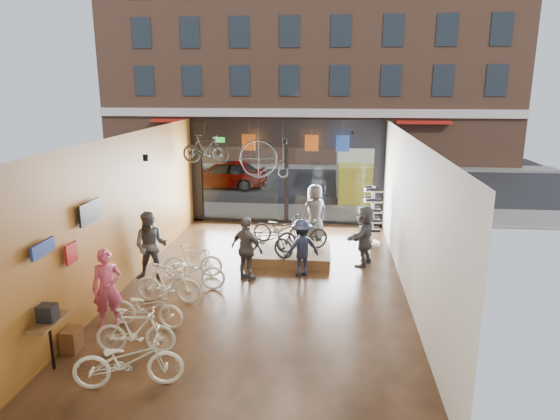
# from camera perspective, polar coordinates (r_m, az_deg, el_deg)

# --- Properties ---
(ground_plane) EXTENTS (7.00, 12.00, 0.04)m
(ground_plane) POSITION_cam_1_polar(r_m,az_deg,el_deg) (12.96, -1.71, -8.59)
(ground_plane) COLOR black
(ground_plane) RESTS_ON ground
(ceiling) EXTENTS (7.00, 12.00, 0.04)m
(ceiling) POSITION_cam_1_polar(r_m,az_deg,el_deg) (12.00, -1.84, 8.56)
(ceiling) COLOR black
(ceiling) RESTS_ON ground
(wall_left) EXTENTS (0.04, 12.00, 3.80)m
(wall_left) POSITION_cam_1_polar(r_m,az_deg,el_deg) (13.27, -17.02, 0.06)
(wall_left) COLOR #A45624
(wall_left) RESTS_ON ground
(wall_right) EXTENTS (0.04, 12.00, 3.80)m
(wall_right) POSITION_cam_1_polar(r_m,az_deg,el_deg) (12.39, 14.59, -0.75)
(wall_right) COLOR beige
(wall_right) RESTS_ON ground
(wall_back) EXTENTS (7.00, 0.04, 3.80)m
(wall_back) POSITION_cam_1_polar(r_m,az_deg,el_deg) (6.78, -8.69, -13.15)
(wall_back) COLOR beige
(wall_back) RESTS_ON ground
(storefront) EXTENTS (7.00, 0.26, 3.80)m
(storefront) POSITION_cam_1_polar(r_m,az_deg,el_deg) (18.18, 0.74, 4.38)
(storefront) COLOR black
(storefront) RESTS_ON ground
(exit_sign) EXTENTS (0.35, 0.06, 0.18)m
(exit_sign) POSITION_cam_1_polar(r_m,az_deg,el_deg) (18.27, -6.88, 7.98)
(exit_sign) COLOR #198C26
(exit_sign) RESTS_ON storefront
(street_road) EXTENTS (30.00, 18.00, 0.02)m
(street_road) POSITION_cam_1_polar(r_m,az_deg,el_deg) (27.35, 2.42, 3.63)
(street_road) COLOR black
(street_road) RESTS_ON ground
(sidewalk_near) EXTENTS (30.00, 2.40, 0.12)m
(sidewalk_near) POSITION_cam_1_polar(r_m,az_deg,el_deg) (19.73, 1.03, -0.30)
(sidewalk_near) COLOR slate
(sidewalk_near) RESTS_ON ground
(sidewalk_far) EXTENTS (30.00, 2.00, 0.12)m
(sidewalk_far) POSITION_cam_1_polar(r_m,az_deg,el_deg) (31.27, 2.88, 5.09)
(sidewalk_far) COLOR slate
(sidewalk_far) RESTS_ON ground
(opposite_building) EXTENTS (26.00, 5.00, 14.00)m
(opposite_building) POSITION_cam_1_polar(r_m,az_deg,el_deg) (33.44, 3.27, 17.61)
(opposite_building) COLOR brown
(opposite_building) RESTS_ON ground
(street_car) EXTENTS (4.17, 1.68, 1.42)m
(street_car) POSITION_cam_1_polar(r_m,az_deg,el_deg) (24.78, -6.42, 4.14)
(street_car) COLOR gray
(street_car) RESTS_ON street_road
(box_truck) EXTENTS (2.04, 6.13, 2.42)m
(box_truck) POSITION_cam_1_polar(r_m,az_deg,el_deg) (23.19, 9.06, 4.61)
(box_truck) COLOR silver
(box_truck) RESTS_ON street_road
(floor_bike_0) EXTENTS (1.94, 1.03, 0.97)m
(floor_bike_0) POSITION_cam_1_polar(r_m,az_deg,el_deg) (9.13, -16.95, -16.13)
(floor_bike_0) COLOR beige
(floor_bike_0) RESTS_ON ground_plane
(floor_bike_1) EXTENTS (1.56, 0.56, 0.92)m
(floor_bike_1) POSITION_cam_1_polar(r_m,az_deg,el_deg) (10.09, -16.21, -13.14)
(floor_bike_1) COLOR beige
(floor_bike_1) RESTS_ON ground_plane
(floor_bike_2) EXTENTS (1.66, 0.71, 0.85)m
(floor_bike_2) POSITION_cam_1_polar(r_m,az_deg,el_deg) (11.06, -15.00, -10.75)
(floor_bike_2) COLOR beige
(floor_bike_2) RESTS_ON ground_plane
(floor_bike_3) EXTENTS (1.61, 0.51, 0.96)m
(floor_bike_3) POSITION_cam_1_polar(r_m,az_deg,el_deg) (12.05, -12.68, -8.18)
(floor_bike_3) COLOR beige
(floor_bike_3) RESTS_ON ground_plane
(floor_bike_4) EXTENTS (1.86, 0.75, 0.96)m
(floor_bike_4) POSITION_cam_1_polar(r_m,az_deg,el_deg) (12.71, -10.38, -6.88)
(floor_bike_4) COLOR beige
(floor_bike_4) RESTS_ON ground_plane
(floor_bike_5) EXTENTS (1.59, 0.69, 0.93)m
(floor_bike_5) POSITION_cam_1_polar(r_m,az_deg,el_deg) (13.44, -9.92, -5.74)
(floor_bike_5) COLOR beige
(floor_bike_5) RESTS_ON ground_plane
(display_platform) EXTENTS (2.40, 1.80, 0.30)m
(display_platform) POSITION_cam_1_polar(r_m,az_deg,el_deg) (14.68, 1.06, -5.08)
(display_platform) COLOR brown
(display_platform) RESTS_ON ground_plane
(display_bike_left) EXTENTS (1.85, 1.29, 0.92)m
(display_bike_left) POSITION_cam_1_polar(r_m,az_deg,el_deg) (14.03, -1.62, -3.38)
(display_bike_left) COLOR black
(display_bike_left) RESTS_ON display_platform
(display_bike_mid) EXTENTS (1.65, 1.15, 0.97)m
(display_bike_mid) POSITION_cam_1_polar(r_m,az_deg,el_deg) (14.39, 2.57, -2.84)
(display_bike_mid) COLOR black
(display_bike_mid) RESTS_ON display_platform
(display_bike_right) EXTENTS (1.83, 1.03, 0.91)m
(display_bike_right) POSITION_cam_1_polar(r_m,az_deg,el_deg) (15.03, -0.01, -2.19)
(display_bike_right) COLOR black
(display_bike_right) RESTS_ON display_platform
(customer_0) EXTENTS (0.72, 0.58, 1.70)m
(customer_0) POSITION_cam_1_polar(r_m,az_deg,el_deg) (11.18, -19.13, -8.42)
(customer_0) COLOR #CC4C72
(customer_0) RESTS_ON ground_plane
(customer_1) EXTENTS (0.94, 0.76, 1.83)m
(customer_1) POSITION_cam_1_polar(r_m,az_deg,el_deg) (13.41, -14.53, -4.00)
(customer_1) COLOR #3F3F44
(customer_1) RESTS_ON ground_plane
(customer_2) EXTENTS (1.07, 0.84, 1.69)m
(customer_2) POSITION_cam_1_polar(r_m,az_deg,el_deg) (12.98, -3.81, -4.48)
(customer_2) COLOR #3F3F44
(customer_2) RESTS_ON ground_plane
(customer_3) EXTENTS (1.16, 0.99, 1.56)m
(customer_3) POSITION_cam_1_polar(r_m,az_deg,el_deg) (13.27, 2.47, -4.34)
(customer_3) COLOR #161C33
(customer_3) RESTS_ON ground_plane
(customer_4) EXTENTS (1.07, 0.99, 1.84)m
(customer_4) POSITION_cam_1_polar(r_m,az_deg,el_deg) (16.38, 3.99, -0.24)
(customer_4) COLOR #3F3F44
(customer_4) RESTS_ON ground_plane
(customer_5) EXTENTS (1.08, 1.67, 1.73)m
(customer_5) POSITION_cam_1_polar(r_m,az_deg,el_deg) (14.24, 9.62, -2.89)
(customer_5) COLOR #3F3F44
(customer_5) RESTS_ON ground_plane
(sunglasses_rack) EXTENTS (0.59, 0.50, 1.91)m
(sunglasses_rack) POSITION_cam_1_polar(r_m,az_deg,el_deg) (16.00, 10.52, -0.69)
(sunglasses_rack) COLOR white
(sunglasses_rack) RESTS_ON ground_plane
(wall_merch) EXTENTS (0.40, 2.40, 2.60)m
(wall_merch) POSITION_cam_1_polar(r_m,az_deg,el_deg) (10.39, -23.48, -7.88)
(wall_merch) COLOR navy
(wall_merch) RESTS_ON wall_left
(penny_farthing) EXTENTS (1.59, 0.06, 1.27)m
(penny_farthing) POSITION_cam_1_polar(r_m,az_deg,el_deg) (16.90, -1.58, 5.69)
(penny_farthing) COLOR black
(penny_farthing) RESTS_ON ceiling
(hung_bike) EXTENTS (1.62, 0.61, 0.95)m
(hung_bike) POSITION_cam_1_polar(r_m,az_deg,el_deg) (16.69, -8.53, 6.91)
(hung_bike) COLOR black
(hung_bike) RESTS_ON ceiling
(jersey_left) EXTENTS (0.45, 0.03, 0.55)m
(jersey_left) POSITION_cam_1_polar(r_m,az_deg,el_deg) (17.38, -3.63, 7.74)
(jersey_left) COLOR #CC5919
(jersey_left) RESTS_ON ceiling
(jersey_mid) EXTENTS (0.45, 0.03, 0.55)m
(jersey_mid) POSITION_cam_1_polar(r_m,az_deg,el_deg) (17.16, 3.63, 7.65)
(jersey_mid) COLOR #CC5919
(jersey_mid) RESTS_ON ceiling
(jersey_right) EXTENTS (0.45, 0.03, 0.55)m
(jersey_right) POSITION_cam_1_polar(r_m,az_deg,el_deg) (17.15, 7.18, 7.57)
(jersey_right) COLOR #1E3F99
(jersey_right) RESTS_ON ceiling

